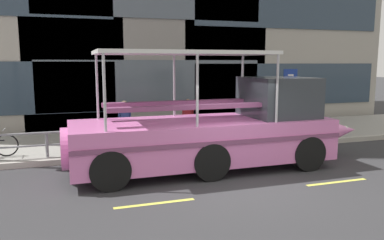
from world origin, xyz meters
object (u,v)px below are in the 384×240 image
pedestrian_mid_right (125,118)px  duck_tour_boat (221,130)px  pedestrian_mid_left (188,115)px  pedestrian_near_bow (262,112)px  parking_sign (289,91)px

pedestrian_mid_right → duck_tour_boat: bearing=-54.9°
pedestrian_mid_left → pedestrian_near_bow: bearing=-9.8°
parking_sign → pedestrian_mid_right: (-6.37, 0.52, -0.85)m
duck_tour_boat → pedestrian_near_bow: duck_tour_boat is taller
pedestrian_near_bow → parking_sign: bearing=-17.6°
parking_sign → pedestrian_near_bow: size_ratio=1.65×
pedestrian_mid_left → pedestrian_mid_right: pedestrian_mid_right is taller
parking_sign → pedestrian_mid_right: bearing=175.3°
parking_sign → duck_tour_boat: (-4.04, -2.80, -0.86)m
pedestrian_mid_right → pedestrian_near_bow: bearing=-2.1°
pedestrian_mid_left → pedestrian_mid_right: 2.48m
pedestrian_near_bow → pedestrian_mid_right: 5.37m
duck_tour_boat → pedestrian_near_bow: bearing=45.7°
parking_sign → duck_tour_boat: duck_tour_boat is taller
parking_sign → pedestrian_mid_left: (-3.91, 0.82, -0.88)m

